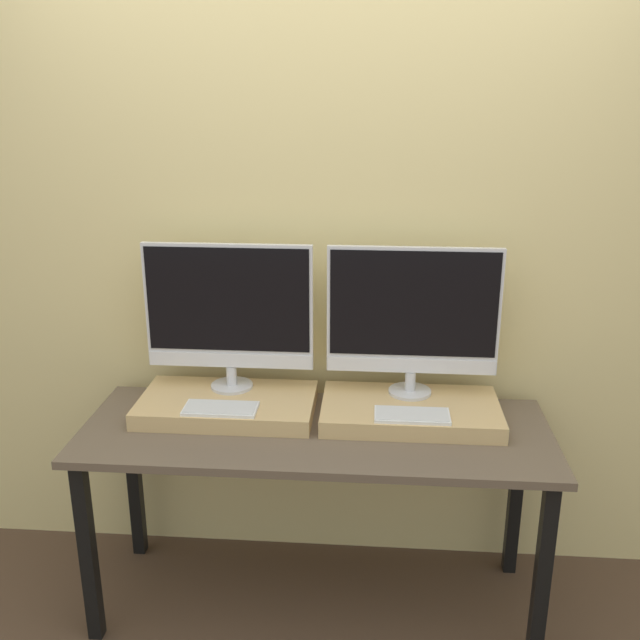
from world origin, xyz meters
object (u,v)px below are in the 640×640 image
(monitor_left, at_px, (229,311))
(keyboard_right, at_px, (412,415))
(monitor_right, at_px, (413,315))
(keyboard_left, at_px, (221,408))

(monitor_left, height_order, keyboard_right, monitor_left)
(monitor_right, distance_m, keyboard_right, 0.37)
(monitor_right, bearing_deg, keyboard_right, -90.00)
(monitor_left, height_order, keyboard_left, monitor_left)
(keyboard_left, xyz_separation_m, keyboard_right, (0.69, 0.00, 0.00))
(keyboard_left, height_order, keyboard_right, same)
(monitor_right, xyz_separation_m, keyboard_right, (0.00, -0.21, -0.31))
(keyboard_left, bearing_deg, keyboard_right, 0.00)
(monitor_right, bearing_deg, monitor_left, 180.00)
(monitor_left, xyz_separation_m, keyboard_right, (0.69, -0.21, -0.31))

